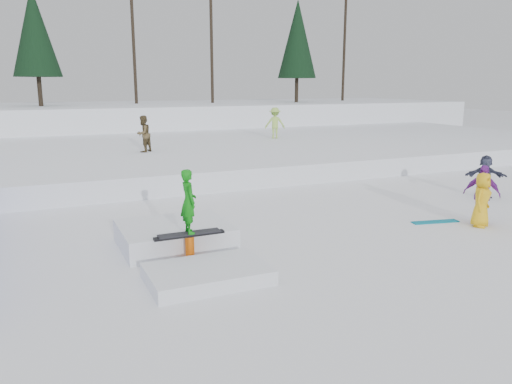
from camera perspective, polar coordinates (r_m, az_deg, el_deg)
name	(u,v)px	position (r m, az deg, el deg)	size (l,w,h in m)	color
ground	(272,257)	(11.60, 1.83, -7.45)	(120.00, 120.00, 0.00)	white
snow_berm	(99,120)	(40.19, -17.50, 7.81)	(60.00, 14.00, 2.40)	white
snow_midrise	(135,154)	(26.48, -13.61, 4.28)	(50.00, 18.00, 0.80)	white
treeline	(181,36)	(39.80, -8.52, 17.21)	(40.24, 4.22, 10.50)	black
walker_olive	(143,134)	(23.87, -12.75, 6.50)	(0.82, 0.64, 1.69)	#4F4025
walker_ygreen	(275,123)	(29.27, 2.18, 7.88)	(1.15, 0.66, 1.78)	#A5D355
spectator_purple	(482,194)	(15.58, 24.38, -0.23)	(0.98, 0.41, 1.68)	purple
spectator_yellow	(482,200)	(15.20, 24.38, -0.81)	(0.75, 0.49, 1.53)	yellow
spectator_dark	(485,176)	(19.22, 24.70, 1.63)	(1.38, 0.44, 1.49)	#2E3147
loose_board_teal	(435,222)	(15.33, 19.80, -3.22)	(1.40, 0.28, 0.03)	#046B86
jib_rail_feature	(183,242)	(11.81, -8.38, -5.66)	(2.60, 4.40, 2.11)	white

